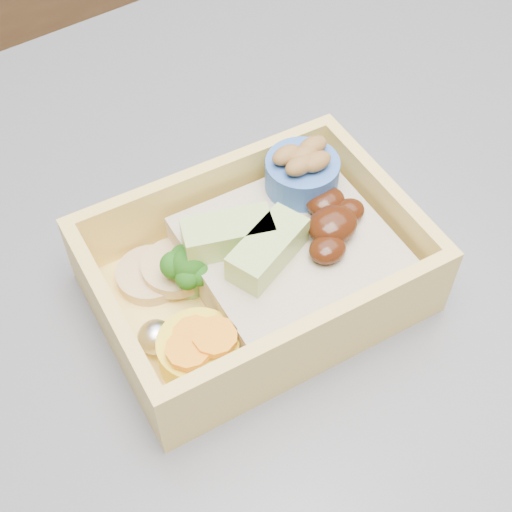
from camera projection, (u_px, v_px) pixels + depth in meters
bento_box at (263, 263)px, 0.40m from camera, size 0.19×0.14×0.06m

